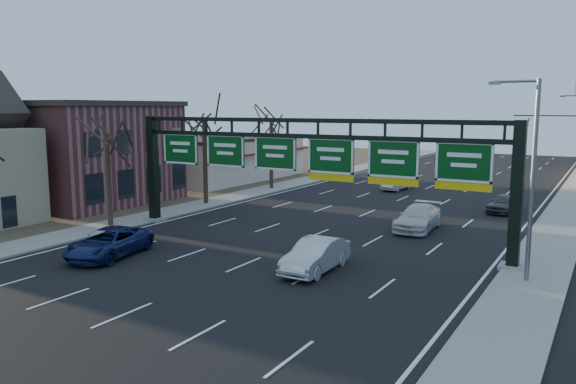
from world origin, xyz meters
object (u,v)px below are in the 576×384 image
Objects in this scene: car_blue_suv at (109,243)px; car_white_wagon at (418,218)px; sign_gantry at (305,163)px; car_silver_sedan at (316,255)px.

car_white_wagon is at bearing 39.10° from car_blue_suv.
sign_gantry is 4.60× the size of car_white_wagon.
sign_gantry is 11.64m from car_blue_suv.
sign_gantry is at bearing 37.51° from car_blue_suv.
car_silver_sedan is (10.63, 3.11, 0.03)m from car_blue_suv.
car_white_wagon is at bearing 52.95° from sign_gantry.
car_silver_sedan is (3.46, -5.20, -3.86)m from sign_gantry.
car_white_wagon reaches higher than car_silver_sedan.
car_blue_suv is 1.14× the size of car_silver_sedan.
car_silver_sedan is at bearing 4.64° from car_blue_suv.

